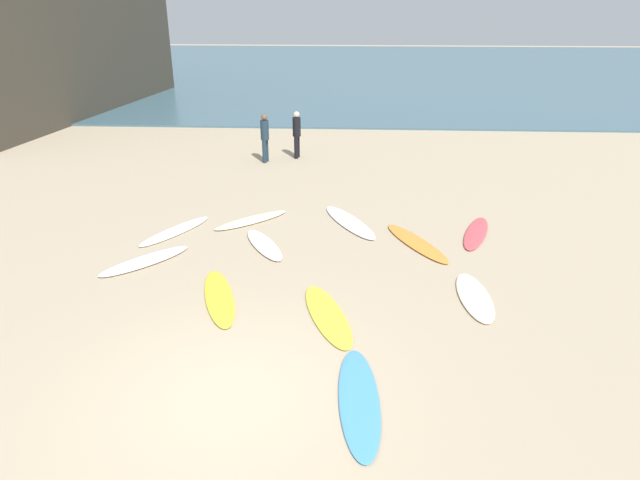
% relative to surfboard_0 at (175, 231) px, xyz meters
% --- Properties ---
extents(ground_plane, '(120.00, 120.00, 0.00)m').
position_rel_surfboard_0_xyz_m(ground_plane, '(2.53, -6.06, -0.03)').
color(ground_plane, tan).
extents(ocean_water, '(120.00, 40.00, 0.08)m').
position_rel_surfboard_0_xyz_m(ocean_water, '(2.53, 31.60, 0.01)').
color(ocean_water, '#426675').
rests_on(ocean_water, ground_plane).
extents(surfboard_0, '(1.53, 2.21, 0.06)m').
position_rel_surfboard_0_xyz_m(surfboard_0, '(0.00, 0.00, 0.00)').
color(surfboard_0, white).
rests_on(surfboard_0, ground_plane).
extents(surfboard_1, '(1.22, 2.37, 0.07)m').
position_rel_surfboard_0_xyz_m(surfboard_1, '(1.78, -3.22, 0.00)').
color(surfboard_1, yellow).
rests_on(surfboard_1, ground_plane).
extents(surfboard_2, '(0.65, 1.98, 0.07)m').
position_rel_surfboard_0_xyz_m(surfboard_2, '(6.65, -2.94, 0.00)').
color(surfboard_2, '#F7E9C6').
rests_on(surfboard_2, ground_plane).
extents(surfboard_3, '(1.35, 1.98, 0.08)m').
position_rel_surfboard_0_xyz_m(surfboard_3, '(2.29, -0.71, 0.01)').
color(surfboard_3, silver).
rests_on(surfboard_3, ground_plane).
extents(surfboard_4, '(1.57, 2.43, 0.07)m').
position_rel_surfboard_0_xyz_m(surfboard_4, '(5.80, -0.42, 0.01)').
color(surfboard_4, orange).
rests_on(surfboard_4, ground_plane).
extents(surfboard_5, '(0.72, 2.49, 0.06)m').
position_rel_surfboard_0_xyz_m(surfboard_5, '(4.42, -6.06, -0.00)').
color(surfboard_5, '#4998DC').
rests_on(surfboard_5, ground_plane).
extents(surfboard_6, '(1.17, 2.25, 0.07)m').
position_rel_surfboard_0_xyz_m(surfboard_6, '(7.30, 0.25, 0.00)').
color(surfboard_6, '#DC4F57').
rests_on(surfboard_6, ground_plane).
extents(surfboard_7, '(1.65, 2.49, 0.08)m').
position_rel_surfboard_0_xyz_m(surfboard_7, '(4.24, 0.80, 0.01)').
color(surfboard_7, white).
rests_on(surfboard_7, ground_plane).
extents(surfboard_8, '(1.83, 1.97, 0.08)m').
position_rel_surfboard_0_xyz_m(surfboard_8, '(-0.17, -1.71, 0.01)').
color(surfboard_8, white).
rests_on(surfboard_8, ground_plane).
extents(surfboard_9, '(1.28, 2.37, 0.06)m').
position_rel_surfboard_0_xyz_m(surfboard_9, '(3.87, -3.76, -0.00)').
color(surfboard_9, yellow).
rests_on(surfboard_9, ground_plane).
extents(surfboard_10, '(1.92, 1.80, 0.08)m').
position_rel_surfboard_0_xyz_m(surfboard_10, '(1.74, 0.80, 0.01)').
color(surfboard_10, beige).
rests_on(surfboard_10, ground_plane).
extents(beachgoer_near, '(0.33, 0.34, 1.63)m').
position_rel_surfboard_0_xyz_m(beachgoer_near, '(2.35, 6.96, 0.87)').
color(beachgoer_near, black).
rests_on(beachgoer_near, ground_plane).
extents(beachgoer_mid, '(0.33, 0.34, 1.65)m').
position_rel_surfboard_0_xyz_m(beachgoer_mid, '(1.33, 6.36, 0.88)').
color(beachgoer_mid, '#1E3342').
rests_on(beachgoer_mid, ground_plane).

